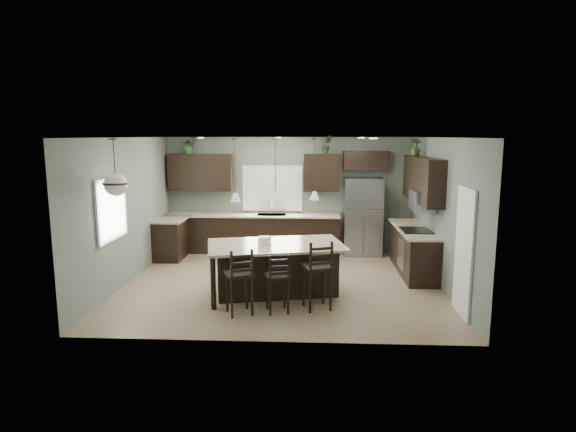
# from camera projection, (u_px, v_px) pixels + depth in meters

# --- Properties ---
(ground) EXTENTS (6.00, 6.00, 0.00)m
(ground) POSITION_uv_depth(u_px,v_px,m) (282.00, 282.00, 9.41)
(ground) COLOR #9E8466
(ground) RESTS_ON ground
(pantry_door) EXTENTS (0.04, 0.82, 2.04)m
(pantry_door) POSITION_uv_depth(u_px,v_px,m) (464.00, 252.00, 7.56)
(pantry_door) COLOR white
(pantry_door) RESTS_ON ground
(window_back) EXTENTS (1.35, 0.02, 1.00)m
(window_back) POSITION_uv_depth(u_px,v_px,m) (273.00, 188.00, 11.86)
(window_back) COLOR white
(window_back) RESTS_ON room_shell
(window_left) EXTENTS (0.02, 1.10, 1.00)m
(window_left) POSITION_uv_depth(u_px,v_px,m) (111.00, 209.00, 8.51)
(window_left) COLOR white
(window_left) RESTS_ON room_shell
(left_return_cabs) EXTENTS (0.60, 0.90, 0.90)m
(left_return_cabs) POSITION_uv_depth(u_px,v_px,m) (170.00, 240.00, 11.14)
(left_return_cabs) COLOR black
(left_return_cabs) RESTS_ON ground
(left_return_countertop) EXTENTS (0.66, 0.96, 0.04)m
(left_return_countertop) POSITION_uv_depth(u_px,v_px,m) (170.00, 220.00, 11.06)
(left_return_countertop) COLOR #BEAF90
(left_return_countertop) RESTS_ON left_return_cabs
(back_lower_cabs) EXTENTS (4.20, 0.60, 0.90)m
(back_lower_cabs) POSITION_uv_depth(u_px,v_px,m) (254.00, 234.00, 11.79)
(back_lower_cabs) COLOR black
(back_lower_cabs) RESTS_ON ground
(back_countertop) EXTENTS (4.20, 0.66, 0.04)m
(back_countertop) POSITION_uv_depth(u_px,v_px,m) (253.00, 215.00, 11.69)
(back_countertop) COLOR #BEAF90
(back_countertop) RESTS_ON back_lower_cabs
(sink_inset) EXTENTS (0.70, 0.45, 0.01)m
(sink_inset) POSITION_uv_depth(u_px,v_px,m) (272.00, 215.00, 11.66)
(sink_inset) COLOR gray
(sink_inset) RESTS_ON back_countertop
(faucet) EXTENTS (0.02, 0.02, 0.28)m
(faucet) POSITION_uv_depth(u_px,v_px,m) (271.00, 209.00, 11.61)
(faucet) COLOR silver
(faucet) RESTS_ON back_countertop
(back_upper_left) EXTENTS (1.55, 0.34, 0.90)m
(back_upper_left) POSITION_uv_depth(u_px,v_px,m) (201.00, 172.00, 11.73)
(back_upper_left) COLOR black
(back_upper_left) RESTS_ON room_shell
(back_upper_right) EXTENTS (0.85, 0.34, 0.90)m
(back_upper_right) POSITION_uv_depth(u_px,v_px,m) (321.00, 173.00, 11.58)
(back_upper_right) COLOR black
(back_upper_right) RESTS_ON room_shell
(fridge_header) EXTENTS (1.05, 0.34, 0.45)m
(fridge_header) POSITION_uv_depth(u_px,v_px,m) (366.00, 160.00, 11.48)
(fridge_header) COLOR black
(fridge_header) RESTS_ON room_shell
(right_lower_cabs) EXTENTS (0.60, 2.35, 0.90)m
(right_lower_cabs) POSITION_uv_depth(u_px,v_px,m) (413.00, 251.00, 10.06)
(right_lower_cabs) COLOR black
(right_lower_cabs) RESTS_ON ground
(right_countertop) EXTENTS (0.66, 2.35, 0.04)m
(right_countertop) POSITION_uv_depth(u_px,v_px,m) (413.00, 229.00, 9.98)
(right_countertop) COLOR #BEAF90
(right_countertop) RESTS_ON right_lower_cabs
(cooktop) EXTENTS (0.58, 0.75, 0.02)m
(cooktop) POSITION_uv_depth(u_px,v_px,m) (416.00, 230.00, 9.71)
(cooktop) COLOR black
(cooktop) RESTS_ON right_countertop
(wall_oven_front) EXTENTS (0.01, 0.72, 0.60)m
(wall_oven_front) POSITION_uv_depth(u_px,v_px,m) (401.00, 254.00, 9.80)
(wall_oven_front) COLOR gray
(wall_oven_front) RESTS_ON right_lower_cabs
(right_upper_cabs) EXTENTS (0.34, 2.35, 0.90)m
(right_upper_cabs) POSITION_uv_depth(u_px,v_px,m) (423.00, 179.00, 9.81)
(right_upper_cabs) COLOR black
(right_upper_cabs) RESTS_ON room_shell
(microwave) EXTENTS (0.40, 0.75, 0.40)m
(microwave) POSITION_uv_depth(u_px,v_px,m) (422.00, 201.00, 9.60)
(microwave) COLOR gray
(microwave) RESTS_ON right_upper_cabs
(refrigerator) EXTENTS (0.90, 0.74, 1.85)m
(refrigerator) POSITION_uv_depth(u_px,v_px,m) (362.00, 216.00, 11.53)
(refrigerator) COLOR gray
(refrigerator) RESTS_ON ground
(kitchen_island) EXTENTS (2.62, 1.83, 0.92)m
(kitchen_island) POSITION_uv_depth(u_px,v_px,m) (276.00, 269.00, 8.65)
(kitchen_island) COLOR black
(kitchen_island) RESTS_ON ground
(serving_dish) EXTENTS (0.24, 0.24, 0.14)m
(serving_dish) POSITION_uv_depth(u_px,v_px,m) (265.00, 241.00, 8.53)
(serving_dish) COLOR white
(serving_dish) RESTS_ON kitchen_island
(bar_stool_left) EXTENTS (0.53, 0.53, 1.10)m
(bar_stool_left) POSITION_uv_depth(u_px,v_px,m) (239.00, 281.00, 7.65)
(bar_stool_left) COLOR black
(bar_stool_left) RESTS_ON ground
(bar_stool_center) EXTENTS (0.45, 0.45, 0.99)m
(bar_stool_center) POSITION_uv_depth(u_px,v_px,m) (277.00, 283.00, 7.74)
(bar_stool_center) COLOR black
(bar_stool_center) RESTS_ON ground
(bar_stool_right) EXTENTS (0.55, 0.55, 1.17)m
(bar_stool_right) POSITION_uv_depth(u_px,v_px,m) (317.00, 274.00, 7.89)
(bar_stool_right) COLOR black
(bar_stool_right) RESTS_ON ground
(pendant_left) EXTENTS (0.17, 0.17, 1.10)m
(pendant_left) POSITION_uv_depth(u_px,v_px,m) (235.00, 170.00, 8.24)
(pendant_left) COLOR white
(pendant_left) RESTS_ON room_shell
(pendant_center) EXTENTS (0.17, 0.17, 1.10)m
(pendant_center) POSITION_uv_depth(u_px,v_px,m) (275.00, 170.00, 8.35)
(pendant_center) COLOR white
(pendant_center) RESTS_ON room_shell
(pendant_right) EXTENTS (0.17, 0.17, 1.10)m
(pendant_right) POSITION_uv_depth(u_px,v_px,m) (315.00, 169.00, 8.46)
(pendant_right) COLOR white
(pendant_right) RESTS_ON room_shell
(chandelier) EXTENTS (0.42, 0.42, 0.94)m
(chandelier) POSITION_uv_depth(u_px,v_px,m) (115.00, 167.00, 7.72)
(chandelier) COLOR beige
(chandelier) RESTS_ON room_shell
(plant_back_left) EXTENTS (0.46, 0.43, 0.42)m
(plant_back_left) POSITION_uv_depth(u_px,v_px,m) (189.00, 145.00, 11.60)
(plant_back_left) COLOR #2C5926
(plant_back_left) RESTS_ON back_upper_left
(plant_back_right) EXTENTS (0.28, 0.25, 0.44)m
(plant_back_right) POSITION_uv_depth(u_px,v_px,m) (327.00, 145.00, 11.44)
(plant_back_right) COLOR #25481F
(plant_back_right) RESTS_ON back_upper_right
(plant_right_wall) EXTENTS (0.23, 0.23, 0.36)m
(plant_right_wall) POSITION_uv_depth(u_px,v_px,m) (416.00, 147.00, 10.34)
(plant_right_wall) COLOR #325625
(plant_right_wall) RESTS_ON right_upper_cabs
(room_shell) EXTENTS (6.00, 6.00, 6.00)m
(room_shell) POSITION_uv_depth(u_px,v_px,m) (282.00, 196.00, 9.12)
(room_shell) COLOR slate
(room_shell) RESTS_ON ground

